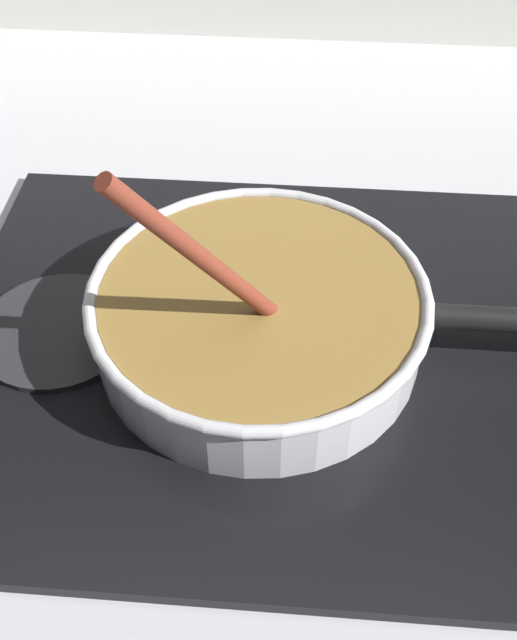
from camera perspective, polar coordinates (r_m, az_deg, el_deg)
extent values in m
cube|color=#B7B7BC|center=(0.64, -9.46, -14.41)|extent=(2.40, 1.60, 0.04)
cube|color=black|center=(0.70, 0.00, -2.06)|extent=(0.56, 0.48, 0.01)
torus|color=#592D0C|center=(0.70, 0.00, -1.51)|extent=(0.16, 0.16, 0.01)
cylinder|color=#262628|center=(0.73, -14.48, -0.69)|extent=(0.14, 0.14, 0.01)
cylinder|color=silver|center=(0.68, 0.00, 0.00)|extent=(0.28, 0.28, 0.06)
cylinder|color=olive|center=(0.67, 0.00, 0.24)|extent=(0.27, 0.27, 0.05)
torus|color=silver|center=(0.66, 0.00, 1.85)|extent=(0.29, 0.29, 0.01)
cylinder|color=#EDD88C|center=(0.65, 4.42, 0.21)|extent=(0.04, 0.04, 0.01)
cylinder|color=#E5CC7A|center=(0.63, -1.85, -2.03)|extent=(0.03, 0.03, 0.01)
cylinder|color=beige|center=(0.67, 1.59, 1.86)|extent=(0.04, 0.04, 0.01)
cylinder|color=#EDD88C|center=(0.63, 2.64, -1.84)|extent=(0.03, 0.03, 0.01)
cylinder|color=#E5CC7A|center=(0.72, -4.81, 5.60)|extent=(0.03, 0.03, 0.01)
cylinder|color=maroon|center=(0.56, -3.87, 4.31)|extent=(0.12, 0.10, 0.20)
cube|color=brown|center=(0.66, 1.48, 0.18)|extent=(0.05, 0.05, 0.01)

